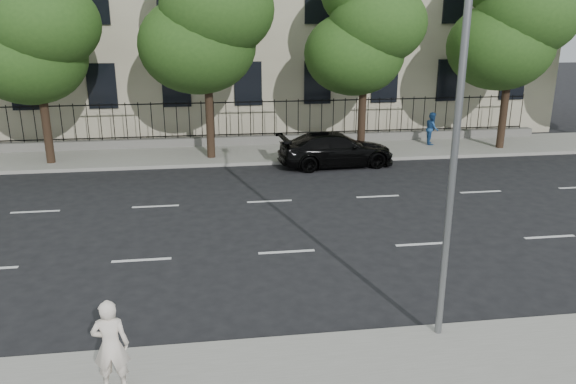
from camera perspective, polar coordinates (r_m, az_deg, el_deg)
name	(u,v)px	position (r m, az deg, el deg)	size (l,w,h in m)	color
ground	(301,294)	(13.70, 1.30, -10.30)	(120.00, 120.00, 0.00)	black
far_sidewalk	(254,153)	(26.77, -3.50, 3.97)	(60.00, 4.00, 0.15)	gray
lane_markings	(277,223)	(17.98, -1.12, -3.22)	(49.60, 4.62, 0.01)	silver
iron_fence	(251,134)	(28.30, -3.80, 5.90)	(30.00, 0.50, 2.20)	slate
street_light	(448,85)	(11.18, 15.98, 10.43)	(0.25, 3.32, 8.05)	slate
tree_b	(36,28)	(26.24, -24.26, 14.96)	(5.53, 5.12, 8.97)	#382619
tree_c	(206,13)	(25.29, -8.31, 17.51)	(5.89, 5.50, 9.80)	#382619
tree_d	(365,27)	(26.25, 7.86, 16.28)	(5.34, 4.94, 8.84)	#382619
tree_e	(514,18)	(28.91, 21.94, 16.05)	(5.71, 5.31, 9.46)	#382619
black_sedan	(336,149)	(24.71, 4.90, 4.35)	(2.07, 5.09, 1.48)	black
woman_near	(111,345)	(10.41, -17.56, -14.64)	(0.63, 0.41, 1.72)	white
pedestrian_far	(432,128)	(29.01, 14.42, 6.29)	(0.78, 0.60, 1.60)	navy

